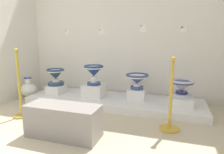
# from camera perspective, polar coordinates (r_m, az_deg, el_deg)

# --- Properties ---
(ground_plane) EXTENTS (5.95, 5.46, 0.02)m
(ground_plane) POSITION_cam_1_polar(r_m,az_deg,el_deg) (2.50, -9.97, -17.81)
(ground_plane) COLOR beige
(wall_back) EXTENTS (4.15, 0.06, 2.86)m
(wall_back) POSITION_cam_1_polar(r_m,az_deg,el_deg) (4.04, 2.80, 14.26)
(wall_back) COLOR silver
(wall_back) RESTS_ON ground_plane
(display_platform) EXTENTS (3.18, 0.95, 0.12)m
(display_platform) POSITION_cam_1_polar(r_m,az_deg,el_deg) (3.70, 0.47, -6.92)
(display_platform) COLOR white
(display_platform) RESTS_ON ground_plane
(plinth_block_tall_cobalt) EXTENTS (0.29, 0.33, 0.17)m
(plinth_block_tall_cobalt) POSITION_cam_1_polar(r_m,az_deg,el_deg) (4.14, -15.70, -3.36)
(plinth_block_tall_cobalt) COLOR white
(plinth_block_tall_cobalt) RESTS_ON display_platform
(antique_toilet_tall_cobalt) EXTENTS (0.35, 0.35, 0.33)m
(antique_toilet_tall_cobalt) POSITION_cam_1_polar(r_m,az_deg,el_deg) (4.08, -15.90, 0.48)
(antique_toilet_tall_cobalt) COLOR navy
(antique_toilet_tall_cobalt) RESTS_ON plinth_block_tall_cobalt
(plinth_block_leftmost) EXTENTS (0.37, 0.37, 0.23)m
(plinth_block_leftmost) POSITION_cam_1_polar(r_m,az_deg,el_deg) (3.77, -5.17, -3.87)
(plinth_block_leftmost) COLOR white
(plinth_block_leftmost) RESTS_ON display_platform
(antique_toilet_leftmost) EXTENTS (0.37, 0.37, 0.36)m
(antique_toilet_leftmost) POSITION_cam_1_polar(r_m,az_deg,el_deg) (3.69, -5.26, 1.59)
(antique_toilet_leftmost) COLOR navy
(antique_toilet_leftmost) RESTS_ON plinth_block_leftmost
(plinth_block_slender_white) EXTENTS (0.31, 0.29, 0.18)m
(plinth_block_slender_white) POSITION_cam_1_polar(r_m,az_deg,el_deg) (3.63, 7.14, -4.84)
(plinth_block_slender_white) COLOR white
(plinth_block_slender_white) RESTS_ON display_platform
(antique_toilet_slender_white) EXTENTS (0.41, 0.41, 0.27)m
(antique_toilet_slender_white) POSITION_cam_1_polar(r_m,az_deg,el_deg) (3.57, 7.24, -0.54)
(antique_toilet_slender_white) COLOR #374882
(antique_toilet_slender_white) RESTS_ON plinth_block_slender_white
(plinth_block_broad_patterned) EXTENTS (0.37, 0.40, 0.15)m
(plinth_block_broad_patterned) POSITION_cam_1_polar(r_m,az_deg,el_deg) (3.44, 19.19, -6.58)
(plinth_block_broad_patterned) COLOR white
(plinth_block_broad_patterned) RESTS_ON display_platform
(antique_toilet_broad_patterned) EXTENTS (0.36, 0.36, 0.28)m
(antique_toilet_broad_patterned) POSITION_cam_1_polar(r_m,az_deg,el_deg) (3.38, 19.45, -2.57)
(antique_toilet_broad_patterned) COLOR silver
(antique_toilet_broad_patterned) RESTS_ON plinth_block_broad_patterned
(info_placard_first) EXTENTS (0.09, 0.01, 0.12)m
(info_placard_first) POSITION_cam_1_polar(r_m,az_deg,el_deg) (4.47, -12.80, 12.51)
(info_placard_first) COLOR white
(info_placard_second) EXTENTS (0.14, 0.01, 0.13)m
(info_placard_second) POSITION_cam_1_polar(r_m,az_deg,el_deg) (4.12, -2.96, 12.86)
(info_placard_second) COLOR white
(info_placard_third) EXTENTS (0.12, 0.01, 0.16)m
(info_placard_third) POSITION_cam_1_polar(r_m,az_deg,el_deg) (3.91, 8.91, 13.71)
(info_placard_third) COLOR white
(info_placard_fourth) EXTENTS (0.10, 0.01, 0.13)m
(info_placard_fourth) POSITION_cam_1_polar(r_m,az_deg,el_deg) (3.86, 19.93, 12.76)
(info_placard_fourth) COLOR white
(decorative_vase_companion) EXTENTS (0.31, 0.31, 0.43)m
(decorative_vase_companion) POSITION_cam_1_polar(r_m,az_deg,el_deg) (4.39, -22.86, -3.31)
(decorative_vase_companion) COLOR #353D8A
(decorative_vase_companion) RESTS_ON ground_plane
(stanchion_post_near_left) EXTENTS (0.23, 0.23, 1.05)m
(stanchion_post_near_left) POSITION_cam_1_polar(r_m,az_deg,el_deg) (3.34, -24.92, -4.73)
(stanchion_post_near_left) COLOR gold
(stanchion_post_near_left) RESTS_ON ground_plane
(stanchion_post_near_right) EXTENTS (0.26, 0.26, 0.97)m
(stanchion_post_near_right) POSITION_cam_1_polar(r_m,az_deg,el_deg) (2.73, 16.37, -9.03)
(stanchion_post_near_right) COLOR gold
(stanchion_post_near_right) RESTS_ON ground_plane
(museum_bench) EXTENTS (0.91, 0.36, 0.40)m
(museum_bench) POSITION_cam_1_polar(r_m,az_deg,el_deg) (2.55, -13.75, -12.12)
(museum_bench) COLOR gray
(museum_bench) RESTS_ON ground_plane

